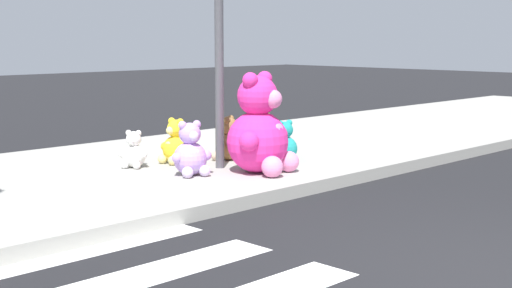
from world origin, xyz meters
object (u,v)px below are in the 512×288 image
at_px(sign_pole, 219,30).
at_px(plush_teal, 284,145).
at_px(plush_yellow, 175,145).
at_px(plush_lime, 259,136).
at_px(plush_pink_large, 260,133).
at_px(plush_white, 134,153).
at_px(plush_lavender, 191,154).
at_px(plush_brown, 228,142).

bearing_deg(sign_pole, plush_teal, -14.44).
relative_size(plush_yellow, plush_lime, 0.84).
bearing_deg(plush_pink_large, plush_white, 122.88).
xyz_separation_m(plush_lime, plush_white, (-1.73, 0.48, -0.09)).
bearing_deg(plush_pink_large, plush_yellow, 104.02).
distance_m(plush_white, plush_lavender, 0.92).
xyz_separation_m(plush_yellow, plush_lime, (1.17, -0.36, 0.04)).
bearing_deg(sign_pole, plush_pink_large, -78.10).
height_order(plush_pink_large, plush_yellow, plush_pink_large).
bearing_deg(plush_yellow, plush_pink_large, -75.98).
height_order(sign_pole, plush_brown, sign_pole).
distance_m(plush_brown, plush_lavender, 1.16).
height_order(plush_yellow, plush_brown, plush_brown).
bearing_deg(plush_pink_large, plush_lavender, 147.20).
distance_m(plush_lime, plush_teal, 0.54).
relative_size(plush_pink_large, plush_teal, 2.22).
xyz_separation_m(plush_pink_large, plush_white, (-0.88, 1.36, -0.30)).
relative_size(plush_lime, plush_teal, 1.27).
xyz_separation_m(plush_pink_large, plush_lavender, (-0.70, 0.45, -0.23)).
xyz_separation_m(sign_pole, plush_lime, (0.98, 0.29, -1.42)).
bearing_deg(plush_white, plush_teal, -31.15).
bearing_deg(plush_yellow, plush_teal, -38.94).
bearing_deg(plush_lavender, plush_white, 100.89).
xyz_separation_m(plush_lime, plush_teal, (-0.06, -0.53, -0.06)).
xyz_separation_m(plush_brown, plush_lavender, (-1.05, -0.49, 0.02)).
xyz_separation_m(plush_yellow, plush_brown, (0.65, -0.29, 0.00)).
bearing_deg(plush_pink_large, plush_brown, 70.11).
height_order(plush_white, plush_teal, plush_teal).
distance_m(plush_pink_large, plush_brown, 1.04).
bearing_deg(plush_brown, plush_white, 161.39).
bearing_deg(plush_teal, plush_white, 148.85).
relative_size(plush_pink_large, plush_yellow, 2.06).
xyz_separation_m(plush_lime, plush_lavender, (-1.56, -0.43, -0.02)).
bearing_deg(plush_brown, plush_yellow, 155.91).
distance_m(plush_lime, plush_white, 1.80).
distance_m(plush_pink_large, plush_lavender, 0.87).
relative_size(plush_white, plush_lavender, 0.73).
height_order(plush_white, plush_lavender, plush_lavender).
height_order(plush_brown, plush_teal, plush_brown).
relative_size(sign_pole, plush_pink_large, 2.64).
distance_m(plush_pink_large, plush_yellow, 1.30).
bearing_deg(plush_teal, plush_brown, 126.90).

